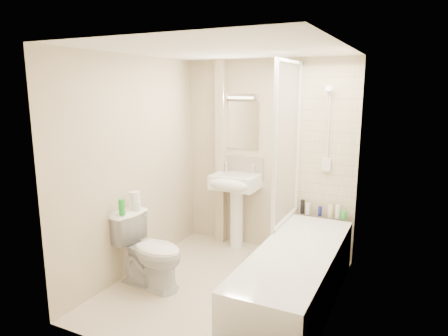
% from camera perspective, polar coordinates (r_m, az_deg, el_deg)
% --- Properties ---
extents(floor, '(2.50, 2.50, 0.00)m').
position_cam_1_polar(floor, '(4.35, -0.06, -16.79)').
color(floor, beige).
rests_on(floor, ground).
extents(wall_back, '(2.20, 0.02, 2.40)m').
position_cam_1_polar(wall_back, '(5.06, 6.20, 1.62)').
color(wall_back, beige).
rests_on(wall_back, ground).
extents(wall_left, '(0.02, 2.50, 2.40)m').
position_cam_1_polar(wall_left, '(4.51, -12.71, 0.20)').
color(wall_left, beige).
rests_on(wall_left, ground).
extents(wall_right, '(0.02, 2.50, 2.40)m').
position_cam_1_polar(wall_right, '(3.59, 15.91, -2.82)').
color(wall_right, beige).
rests_on(wall_right, ground).
extents(ceiling, '(2.20, 2.50, 0.02)m').
position_cam_1_polar(ceiling, '(3.84, -0.06, 16.56)').
color(ceiling, white).
rests_on(ceiling, wall_back).
extents(tile_back, '(0.70, 0.01, 1.75)m').
position_cam_1_polar(tile_back, '(4.81, 14.65, 3.53)').
color(tile_back, beige).
rests_on(tile_back, wall_back).
extents(tile_right, '(0.01, 2.10, 1.75)m').
position_cam_1_polar(tile_right, '(3.58, 16.02, 0.81)').
color(tile_right, beige).
rests_on(tile_right, wall_right).
extents(pipe_boxing, '(0.12, 0.12, 2.40)m').
position_cam_1_polar(pipe_boxing, '(5.24, -0.40, 2.04)').
color(pipe_boxing, beige).
rests_on(pipe_boxing, ground).
extents(splashback, '(0.60, 0.02, 0.30)m').
position_cam_1_polar(splashback, '(5.20, 2.57, 0.06)').
color(splashback, beige).
rests_on(splashback, wall_back).
extents(mirror, '(0.46, 0.01, 0.60)m').
position_cam_1_polar(mirror, '(5.12, 2.61, 6.10)').
color(mirror, white).
rests_on(mirror, wall_back).
extents(strip_light, '(0.42, 0.07, 0.07)m').
position_cam_1_polar(strip_light, '(5.08, 2.55, 10.23)').
color(strip_light, silver).
rests_on(strip_light, wall_back).
extents(bathtub, '(0.70, 2.10, 0.55)m').
position_cam_1_polar(bathtub, '(4.01, 10.17, -14.94)').
color(bathtub, white).
rests_on(bathtub, ground).
extents(shower_screen, '(0.04, 0.92, 1.80)m').
position_cam_1_polar(shower_screen, '(4.47, 9.11, 3.49)').
color(shower_screen, white).
rests_on(shower_screen, bathtub).
extents(shower_fixture, '(0.10, 0.16, 0.99)m').
position_cam_1_polar(shower_fixture, '(4.75, 14.59, 4.90)').
color(shower_fixture, white).
rests_on(shower_fixture, wall_back).
extents(pedestal_sink, '(0.58, 0.51, 1.11)m').
position_cam_1_polar(pedestal_sink, '(5.06, 1.51, -3.18)').
color(pedestal_sink, white).
rests_on(pedestal_sink, ground).
extents(bottle_black_a, '(0.05, 0.05, 0.17)m').
position_cam_1_polar(bottle_black_a, '(4.96, 11.16, -5.44)').
color(bottle_black_a, black).
rests_on(bottle_black_a, bathtub).
extents(bottle_white_a, '(0.06, 0.06, 0.14)m').
position_cam_1_polar(bottle_white_a, '(4.95, 11.89, -5.70)').
color(bottle_white_a, white).
rests_on(bottle_white_a, bathtub).
extents(bottle_blue, '(0.04, 0.04, 0.12)m').
position_cam_1_polar(bottle_blue, '(4.92, 13.54, -6.00)').
color(bottle_blue, navy).
rests_on(bottle_blue, bathtub).
extents(bottle_cream, '(0.05, 0.05, 0.15)m').
position_cam_1_polar(bottle_cream, '(4.89, 14.95, -5.97)').
color(bottle_cream, beige).
rests_on(bottle_cream, bathtub).
extents(bottle_white_b, '(0.05, 0.05, 0.16)m').
position_cam_1_polar(bottle_white_b, '(4.88, 15.91, -6.04)').
color(bottle_white_b, white).
rests_on(bottle_white_b, bathtub).
extents(bottle_green, '(0.06, 0.06, 0.10)m').
position_cam_1_polar(bottle_green, '(4.87, 16.72, -6.43)').
color(bottle_green, green).
rests_on(bottle_green, bathtub).
extents(toilet, '(0.60, 0.86, 0.78)m').
position_cam_1_polar(toilet, '(4.31, -10.52, -11.52)').
color(toilet, white).
rests_on(toilet, ground).
extents(toilet_roll_lower, '(0.11, 0.11, 0.09)m').
position_cam_1_polar(toilet_roll_lower, '(4.38, -12.50, -5.20)').
color(toilet_roll_lower, white).
rests_on(toilet_roll_lower, toilet).
extents(toilet_roll_upper, '(0.11, 0.11, 0.10)m').
position_cam_1_polar(toilet_roll_upper, '(4.37, -12.65, -3.96)').
color(toilet_roll_upper, white).
rests_on(toilet_roll_upper, toilet_roll_lower).
extents(green_bottle, '(0.07, 0.07, 0.16)m').
position_cam_1_polar(green_bottle, '(4.22, -14.39, -5.43)').
color(green_bottle, green).
rests_on(green_bottle, toilet).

